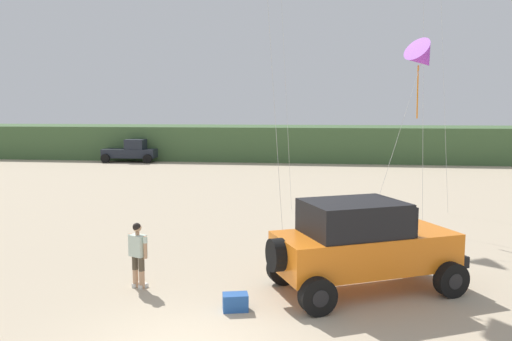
{
  "coord_description": "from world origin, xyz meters",
  "views": [
    {
      "loc": [
        2.46,
        -8.55,
        4.43
      ],
      "look_at": [
        0.73,
        4.41,
        2.87
      ],
      "focal_mm": 35.17,
      "sensor_mm": 36.0,
      "label": 1
    }
  ],
  "objects_px": {
    "cooler_box": "(235,302)",
    "distant_pickup": "(132,151)",
    "person_watching": "(138,251)",
    "kite_pink_ribbon": "(423,58)",
    "jeep": "(363,243)"
  },
  "relations": [
    {
      "from": "distant_pickup",
      "to": "kite_pink_ribbon",
      "type": "xyz_separation_m",
      "value": [
        20.1,
        -22.25,
        5.44
      ]
    },
    {
      "from": "cooler_box",
      "to": "person_watching",
      "type": "bearing_deg",
      "value": 143.21
    },
    {
      "from": "person_watching",
      "to": "cooler_box",
      "type": "bearing_deg",
      "value": -22.46
    },
    {
      "from": "person_watching",
      "to": "kite_pink_ribbon",
      "type": "xyz_separation_m",
      "value": [
        8.14,
        7.74,
        5.44
      ]
    },
    {
      "from": "jeep",
      "to": "distant_pickup",
      "type": "xyz_separation_m",
      "value": [
        -17.5,
        29.44,
        -0.26
      ]
    },
    {
      "from": "jeep",
      "to": "kite_pink_ribbon",
      "type": "height_order",
      "value": "kite_pink_ribbon"
    },
    {
      "from": "kite_pink_ribbon",
      "to": "person_watching",
      "type": "bearing_deg",
      "value": -136.46
    },
    {
      "from": "cooler_box",
      "to": "distant_pickup",
      "type": "bearing_deg",
      "value": 100.85
    },
    {
      "from": "person_watching",
      "to": "distant_pickup",
      "type": "height_order",
      "value": "distant_pickup"
    },
    {
      "from": "distant_pickup",
      "to": "kite_pink_ribbon",
      "type": "height_order",
      "value": "kite_pink_ribbon"
    },
    {
      "from": "person_watching",
      "to": "distant_pickup",
      "type": "relative_size",
      "value": 0.36
    },
    {
      "from": "person_watching",
      "to": "cooler_box",
      "type": "relative_size",
      "value": 2.98
    },
    {
      "from": "jeep",
      "to": "cooler_box",
      "type": "relative_size",
      "value": 8.93
    },
    {
      "from": "cooler_box",
      "to": "kite_pink_ribbon",
      "type": "xyz_separation_m",
      "value": [
        5.48,
        8.84,
        6.18
      ]
    },
    {
      "from": "cooler_box",
      "to": "distant_pickup",
      "type": "distance_m",
      "value": 34.36
    }
  ]
}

